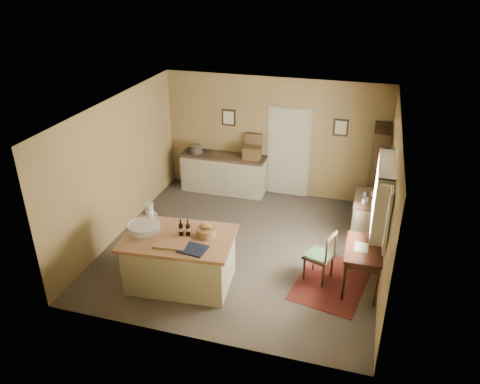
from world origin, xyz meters
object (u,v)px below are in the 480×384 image
at_px(work_island, 179,258).
at_px(shelving_unit, 379,173).
at_px(desk_chair, 319,256).
at_px(writing_desk, 364,253).
at_px(sideboard, 224,172).
at_px(right_cabinet, 366,218).

xyz_separation_m(work_island, shelving_unit, (3.08, 3.33, 0.49)).
xyz_separation_m(desk_chair, shelving_unit, (0.86, 2.58, 0.51)).
bearing_deg(writing_desk, sideboard, 139.63).
xyz_separation_m(writing_desk, desk_chair, (-0.71, 0.02, -0.21)).
height_order(writing_desk, shelving_unit, shelving_unit).
bearing_deg(writing_desk, shelving_unit, 86.67).
bearing_deg(sideboard, desk_chair, -47.04).
bearing_deg(right_cabinet, shelving_unit, 81.63).
height_order(work_island, desk_chair, work_island).
height_order(writing_desk, desk_chair, desk_chair).
xyz_separation_m(work_island, writing_desk, (2.92, 0.73, 0.19)).
relative_size(work_island, right_cabinet, 1.90).
xyz_separation_m(work_island, right_cabinet, (2.92, 2.30, -0.02)).
bearing_deg(right_cabinet, work_island, -141.80).
bearing_deg(work_island, desk_chair, 13.38).
bearing_deg(right_cabinet, sideboard, 159.53).
distance_m(work_island, writing_desk, 3.02).
distance_m(work_island, desk_chair, 2.34).
relative_size(sideboard, shelving_unit, 1.01).
distance_m(work_island, sideboard, 3.55).
bearing_deg(shelving_unit, desk_chair, -108.44).
distance_m(writing_desk, shelving_unit, 2.62).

